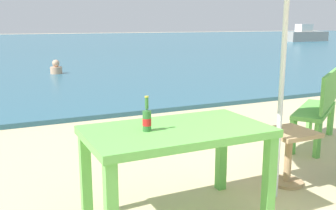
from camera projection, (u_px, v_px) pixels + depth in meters
The scene contains 7 objects.
sea_water at pixel (19, 44), 28.81m from camera, with size 120.00×50.00×0.08m, color #2D6075.
picnic_table_green at pixel (177, 141), 3.01m from camera, with size 1.40×0.80×0.76m.
beer_bottle_amber at pixel (147, 119), 2.87m from camera, with size 0.07×0.07×0.26m.
side_table_wood at pixel (289, 149), 3.75m from camera, with size 0.44×0.44×0.54m.
bench_green_left at pixel (321, 104), 4.94m from camera, with size 1.19×0.98×0.95m.
swimmer_person at pixel (56, 68), 11.45m from camera, with size 0.34×0.34×0.41m.
boat_tanker at pixel (306, 35), 31.58m from camera, with size 3.79×1.03×1.38m.
Camera 1 is at (-2.55, -1.04, 1.55)m, focal length 41.57 mm.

